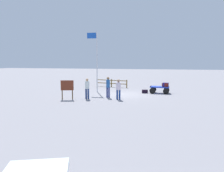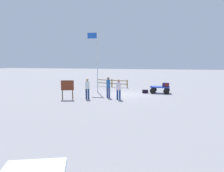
{
  "view_description": "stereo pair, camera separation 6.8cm",
  "coord_description": "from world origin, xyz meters",
  "px_view_note": "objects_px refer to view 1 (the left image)",
  "views": [
    {
      "loc": [
        -3.8,
        19.97,
        3.07
      ],
      "look_at": [
        -0.34,
        6.0,
        1.43
      ],
      "focal_mm": 35.95,
      "sensor_mm": 36.0,
      "label": 1
    },
    {
      "loc": [
        -3.86,
        19.96,
        3.07
      ],
      "look_at": [
        -0.34,
        6.0,
        1.43
      ],
      "focal_mm": 35.95,
      "sensor_mm": 36.0,
      "label": 2
    }
  ],
  "objects_px": {
    "worker_lead": "(108,86)",
    "signboard": "(67,87)",
    "luggage_cart": "(159,88)",
    "flagpole": "(96,57)",
    "suitcase_grey": "(145,91)",
    "worker_trailing": "(118,87)",
    "worker_supervisor": "(87,87)",
    "suitcase_dark": "(166,85)",
    "suitcase_tan": "(165,85)"
  },
  "relations": [
    {
      "from": "suitcase_tan",
      "to": "flagpole",
      "type": "relative_size",
      "value": 0.11
    },
    {
      "from": "suitcase_tan",
      "to": "signboard",
      "type": "distance_m",
      "value": 9.07
    },
    {
      "from": "worker_trailing",
      "to": "flagpole",
      "type": "distance_m",
      "value": 5.41
    },
    {
      "from": "luggage_cart",
      "to": "suitcase_tan",
      "type": "relative_size",
      "value": 2.93
    },
    {
      "from": "suitcase_dark",
      "to": "signboard",
      "type": "bearing_deg",
      "value": 34.22
    },
    {
      "from": "suitcase_dark",
      "to": "worker_supervisor",
      "type": "height_order",
      "value": "worker_supervisor"
    },
    {
      "from": "suitcase_dark",
      "to": "worker_trailing",
      "type": "relative_size",
      "value": 0.35
    },
    {
      "from": "luggage_cart",
      "to": "worker_lead",
      "type": "distance_m",
      "value": 5.46
    },
    {
      "from": "luggage_cart",
      "to": "worker_supervisor",
      "type": "bearing_deg",
      "value": 40.05
    },
    {
      "from": "worker_supervisor",
      "to": "worker_trailing",
      "type": "bearing_deg",
      "value": -171.76
    },
    {
      "from": "luggage_cart",
      "to": "signboard",
      "type": "distance_m",
      "value": 8.72
    },
    {
      "from": "worker_trailing",
      "to": "signboard",
      "type": "relative_size",
      "value": 1.06
    },
    {
      "from": "signboard",
      "to": "luggage_cart",
      "type": "bearing_deg",
      "value": -143.09
    },
    {
      "from": "worker_lead",
      "to": "signboard",
      "type": "distance_m",
      "value": 3.33
    },
    {
      "from": "suitcase_dark",
      "to": "worker_supervisor",
      "type": "bearing_deg",
      "value": 36.65
    },
    {
      "from": "signboard",
      "to": "suitcase_tan",
      "type": "bearing_deg",
      "value": -145.82
    },
    {
      "from": "suitcase_grey",
      "to": "worker_trailing",
      "type": "distance_m",
      "value": 4.44
    },
    {
      "from": "luggage_cart",
      "to": "suitcase_dark",
      "type": "xyz_separation_m",
      "value": [
        -0.57,
        0.11,
        0.38
      ]
    },
    {
      "from": "flagpole",
      "to": "signboard",
      "type": "xyz_separation_m",
      "value": [
        0.88,
        4.68,
        -2.43
      ]
    },
    {
      "from": "luggage_cart",
      "to": "suitcase_dark",
      "type": "height_order",
      "value": "suitcase_dark"
    },
    {
      "from": "suitcase_grey",
      "to": "worker_supervisor",
      "type": "xyz_separation_m",
      "value": [
        4.17,
        4.38,
        0.82
      ]
    },
    {
      "from": "suitcase_dark",
      "to": "suitcase_grey",
      "type": "distance_m",
      "value": 2.03
    },
    {
      "from": "worker_supervisor",
      "to": "luggage_cart",
      "type": "bearing_deg",
      "value": -139.95
    },
    {
      "from": "suitcase_dark",
      "to": "suitcase_tan",
      "type": "height_order",
      "value": "suitcase_dark"
    },
    {
      "from": "flagpole",
      "to": "worker_lead",
      "type": "bearing_deg",
      "value": 123.5
    },
    {
      "from": "suitcase_tan",
      "to": "worker_supervisor",
      "type": "height_order",
      "value": "worker_supervisor"
    },
    {
      "from": "suitcase_grey",
      "to": "worker_trailing",
      "type": "xyz_separation_m",
      "value": [
        1.69,
        4.02,
        0.8
      ]
    },
    {
      "from": "worker_supervisor",
      "to": "worker_lead",
      "type": "bearing_deg",
      "value": -145.33
    },
    {
      "from": "signboard",
      "to": "worker_supervisor",
      "type": "bearing_deg",
      "value": -157.62
    },
    {
      "from": "luggage_cart",
      "to": "flagpole",
      "type": "relative_size",
      "value": 0.31
    },
    {
      "from": "worker_supervisor",
      "to": "signboard",
      "type": "bearing_deg",
      "value": 22.38
    },
    {
      "from": "suitcase_dark",
      "to": "flagpole",
      "type": "height_order",
      "value": "flagpole"
    },
    {
      "from": "suitcase_grey",
      "to": "worker_trailing",
      "type": "relative_size",
      "value": 0.36
    },
    {
      "from": "luggage_cart",
      "to": "signboard",
      "type": "bearing_deg",
      "value": 36.91
    },
    {
      "from": "suitcase_dark",
      "to": "signboard",
      "type": "xyz_separation_m",
      "value": [
        7.53,
        5.12,
        0.17
      ]
    },
    {
      "from": "suitcase_grey",
      "to": "suitcase_dark",
      "type": "bearing_deg",
      "value": -175.74
    },
    {
      "from": "suitcase_grey",
      "to": "signboard",
      "type": "distance_m",
      "value": 7.56
    },
    {
      "from": "suitcase_dark",
      "to": "worker_lead",
      "type": "distance_m",
      "value": 5.8
    },
    {
      "from": "luggage_cart",
      "to": "flagpole",
      "type": "bearing_deg",
      "value": 5.18
    },
    {
      "from": "suitcase_dark",
      "to": "suitcase_grey",
      "type": "relative_size",
      "value": 0.97
    },
    {
      "from": "suitcase_grey",
      "to": "worker_supervisor",
      "type": "height_order",
      "value": "worker_supervisor"
    },
    {
      "from": "worker_trailing",
      "to": "worker_lead",
      "type": "bearing_deg",
      "value": -32.63
    },
    {
      "from": "suitcase_grey",
      "to": "flagpole",
      "type": "distance_m",
      "value": 5.77
    },
    {
      "from": "luggage_cart",
      "to": "worker_lead",
      "type": "bearing_deg",
      "value": 41.81
    },
    {
      "from": "suitcase_dark",
      "to": "worker_trailing",
      "type": "distance_m",
      "value": 5.5
    },
    {
      "from": "worker_trailing",
      "to": "worker_supervisor",
      "type": "bearing_deg",
      "value": 8.24
    },
    {
      "from": "suitcase_grey",
      "to": "worker_supervisor",
      "type": "distance_m",
      "value": 6.11
    },
    {
      "from": "worker_lead",
      "to": "signboard",
      "type": "relative_size",
      "value": 1.14
    },
    {
      "from": "worker_trailing",
      "to": "signboard",
      "type": "bearing_deg",
      "value": 13.67
    },
    {
      "from": "worker_trailing",
      "to": "worker_supervisor",
      "type": "height_order",
      "value": "worker_supervisor"
    }
  ]
}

